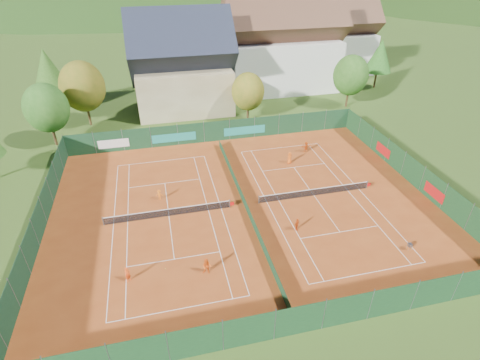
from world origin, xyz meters
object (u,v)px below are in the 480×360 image
hotel_block_b (333,40)px  player_right_far_a (290,158)px  ball_hopper (410,245)px  player_right_far_b (306,147)px  chalet (182,68)px  hotel_block_a (282,49)px  player_left_near (128,274)px  player_right_near (297,224)px  player_left_far (159,195)px  player_left_mid (207,266)px

hotel_block_b → player_right_far_a: size_ratio=11.12×
hotel_block_b → ball_hopper: 57.05m
ball_hopper → hotel_block_b: bearing=72.6°
player_right_far_a → player_right_far_b: size_ratio=1.02×
player_right_far_a → chalet: bearing=-93.4°
hotel_block_a → player_left_near: bearing=-122.3°
player_right_near → player_right_far_b: 16.56m
hotel_block_a → player_right_far_b: (-5.05, -26.08, -6.62)m
chalet → player_right_far_b: bearing=-55.2°
ball_hopper → player_right_far_b: size_ratio=0.52×
hotel_block_b → player_right_far_b: 39.48m
hotel_block_a → player_left_near: size_ratio=14.56×
player_right_far_b → hotel_block_a: bearing=-98.7°
player_right_far_a → hotel_block_b: bearing=-150.4°
ball_hopper → player_right_far_b: player_right_far_b is taller
hotel_block_a → hotel_block_b: 16.14m
player_left_far → player_right_near: size_ratio=0.88×
player_right_far_a → player_left_mid: bearing=21.9°
player_left_mid → player_right_near: size_ratio=1.14×
player_right_near → player_right_far_a: bearing=37.3°
hotel_block_a → player_right_near: size_ratio=15.54×
player_left_near → hotel_block_a: bearing=15.5°
player_left_near → player_right_far_b: player_right_far_b is taller
chalet → player_left_near: (-8.88, -38.05, -5.88)m
player_left_near → player_right_near: player_left_near is taller
ball_hopper → player_right_far_b: 20.14m
hotel_block_b → player_left_near: size_ratio=11.65×
player_left_mid → player_right_far_b: bearing=67.3°
player_right_near → player_right_far_b: (6.96, 15.03, 0.07)m
chalet → ball_hopper: bearing=-68.3°
player_left_near → player_left_far: player_left_near is taller
hotel_block_b → ball_hopper: hotel_block_b is taller
hotel_block_a → hotel_block_b: size_ratio=1.25×
chalet → player_left_near: bearing=-103.1°
hotel_block_b → player_right_far_b: bearing=-119.2°
ball_hopper → player_right_far_b: bearing=95.8°
player_left_near → player_right_far_b: 29.05m
player_left_near → player_left_far: 11.73m
player_left_far → player_right_far_a: 17.07m
hotel_block_b → player_right_far_a: (-22.21, -36.44, -5.84)m
chalet → player_left_mid: bearing=-93.6°
chalet → hotel_block_b: (33.00, 14.00, -0.01)m
player_left_far → player_right_far_b: bearing=-151.4°
chalet → player_left_mid: 39.22m
chalet → player_right_far_a: chalet is taller
ball_hopper → player_right_near: size_ratio=0.58×
hotel_block_b → player_left_mid: hotel_block_b is taller
hotel_block_a → player_right_near: bearing=-106.3°
player_left_mid → player_right_near: 10.07m
ball_hopper → player_left_near: bearing=175.3°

